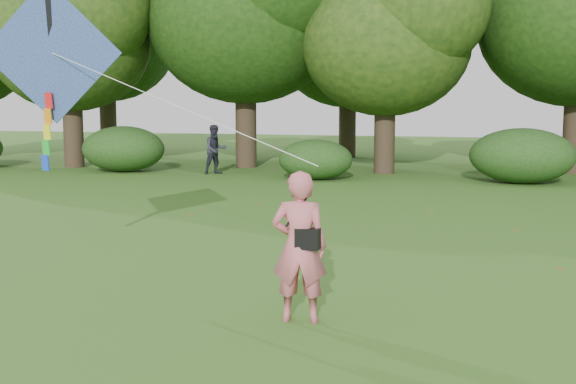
# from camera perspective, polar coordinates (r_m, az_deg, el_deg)

# --- Properties ---
(ground) EXTENTS (100.00, 100.00, 0.00)m
(ground) POSITION_cam_1_polar(r_m,az_deg,el_deg) (8.45, 0.08, -11.95)
(ground) COLOR #265114
(ground) RESTS_ON ground
(man_kite_flyer) EXTENTS (0.76, 0.56, 1.92)m
(man_kite_flyer) POSITION_cam_1_polar(r_m,az_deg,el_deg) (9.06, 0.91, -4.34)
(man_kite_flyer) COLOR #CD606C
(man_kite_flyer) RESTS_ON ground
(bystander_left) EXTENTS (1.15, 1.14, 1.87)m
(bystander_left) POSITION_cam_1_polar(r_m,az_deg,el_deg) (27.66, -5.76, 3.35)
(bystander_left) COLOR #23232F
(bystander_left) RESTS_ON ground
(crossbody_bag) EXTENTS (0.43, 0.20, 0.73)m
(crossbody_bag) POSITION_cam_1_polar(r_m,az_deg,el_deg) (8.98, 1.57, -3.63)
(crossbody_bag) COLOR black
(crossbody_bag) RESTS_ON ground
(flying_kite) EXTENTS (6.11, 2.18, 3.10)m
(flying_kite) POSITION_cam_1_polar(r_m,az_deg,el_deg) (12.59, -18.15, 10.19)
(flying_kite) COLOR #274FAD
(flying_kite) RESTS_ON ground
(tree_line) EXTENTS (54.70, 15.30, 9.48)m
(tree_line) POSITION_cam_1_polar(r_m,az_deg,el_deg) (30.68, 15.56, 12.23)
(tree_line) COLOR #3A2D1E
(tree_line) RESTS_ON ground
(shrub_band) EXTENTS (39.15, 3.22, 1.88)m
(shrub_band) POSITION_cam_1_polar(r_m,az_deg,el_deg) (25.51, 9.63, 2.79)
(shrub_band) COLOR #264919
(shrub_band) RESTS_ON ground
(fallen_leaves) EXTENTS (10.60, 13.39, 0.01)m
(fallen_leaves) POSITION_cam_1_polar(r_m,az_deg,el_deg) (13.66, 1.96, -4.50)
(fallen_leaves) COLOR brown
(fallen_leaves) RESTS_ON ground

